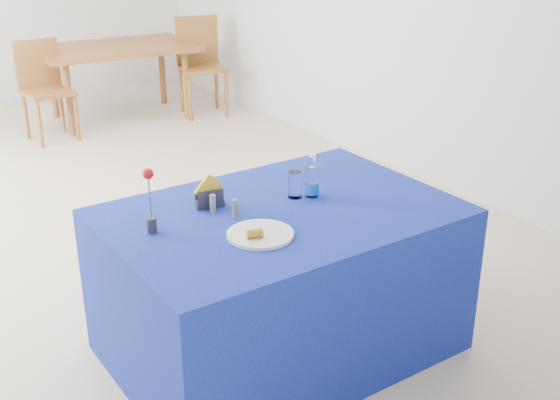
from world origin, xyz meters
The scene contains 13 objects.
floor centered at (0.00, 0.00, 0.00)m, with size 7.00×7.00×0.00m, color beige.
plate centered at (-0.03, -2.32, 0.77)m, with size 0.29×0.29×0.01m, color silver.
drinking_glass centered at (0.34, -2.05, 0.82)m, with size 0.07×0.07×0.13m, color white.
salt_shaker centered at (-0.08, -1.98, 0.80)m, with size 0.03×0.03×0.09m, color gray.
pepper_shaker centered at (-0.02, -2.08, 0.80)m, with size 0.03×0.03×0.09m, color slate.
blue_table centered at (0.19, -2.14, 0.38)m, with size 1.60×1.10×0.76m.
water_bottle centered at (0.42, -2.08, 0.83)m, with size 0.07×0.07×0.21m.
napkin_holder centered at (-0.06, -1.92, 0.81)m, with size 0.15×0.08×0.17m.
rose_vase centered at (-0.40, -2.02, 0.90)m, with size 0.05×0.05×0.30m.
oak_table centered at (1.17, 2.25, 0.68)m, with size 1.62×1.12×0.76m.
chair_bg_left centered at (0.33, 1.99, 0.53)m, with size 0.44×0.44×0.93m.
chair_bg_right centered at (1.97, 1.96, 0.58)m, with size 0.55×0.55×1.01m.
banana_pieces centered at (-0.08, -2.34, 0.79)m, with size 0.08×0.06×0.04m.
Camera 1 is at (-1.49, -4.60, 2.07)m, focal length 45.00 mm.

